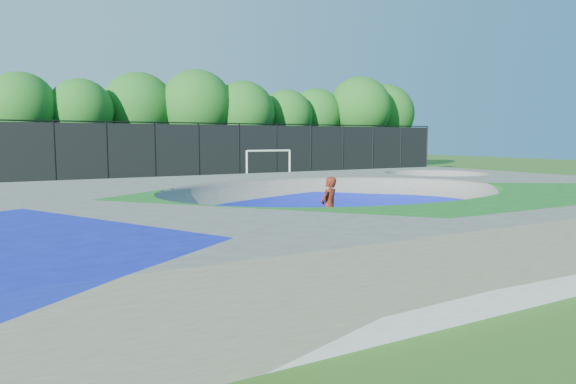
% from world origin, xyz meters
% --- Properties ---
extents(ground, '(120.00, 120.00, 0.00)m').
position_xyz_m(ground, '(0.00, 0.00, 0.00)').
color(ground, '#2D5A19').
rests_on(ground, ground).
extents(skate_deck, '(22.00, 14.00, 1.50)m').
position_xyz_m(skate_deck, '(0.00, 0.00, 0.75)').
color(skate_deck, gray).
rests_on(skate_deck, ground).
extents(skater, '(0.79, 0.67, 1.84)m').
position_xyz_m(skater, '(-0.31, 0.10, 0.92)').
color(skater, red).
rests_on(skater, ground).
extents(skateboard, '(0.79, 0.56, 0.05)m').
position_xyz_m(skateboard, '(-0.31, 0.10, 0.03)').
color(skateboard, black).
rests_on(skateboard, ground).
extents(soccer_goal, '(3.33, 0.12, 2.20)m').
position_xyz_m(soccer_goal, '(6.82, 17.99, 1.53)').
color(soccer_goal, white).
rests_on(soccer_goal, ground).
extents(fence, '(48.09, 0.09, 4.04)m').
position_xyz_m(fence, '(0.00, 21.00, 2.10)').
color(fence, black).
rests_on(fence, ground).
extents(treeline, '(52.74, 7.58, 8.52)m').
position_xyz_m(treeline, '(1.63, 26.20, 5.21)').
color(treeline, '#4B3925').
rests_on(treeline, ground).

